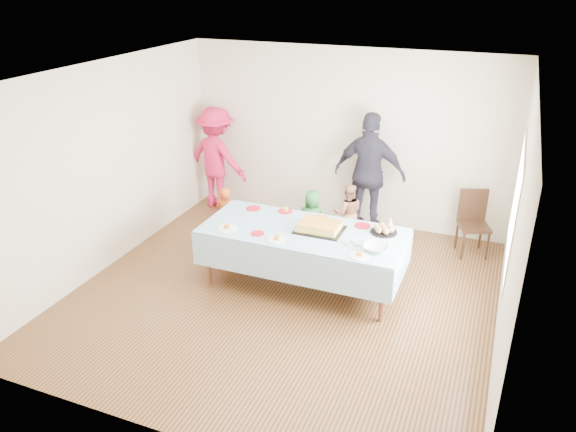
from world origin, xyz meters
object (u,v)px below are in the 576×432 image
party_table (303,234)px  birthday_cake (320,227)px  adult_left (217,158)px  dining_chair (473,219)px

party_table → birthday_cake: size_ratio=4.35×
birthday_cake → adult_left: bearing=142.9°
birthday_cake → adult_left: adult_left is taller
dining_chair → adult_left: (-4.12, 0.14, 0.34)m
birthday_cake → dining_chair: bearing=45.0°
party_table → adult_left: adult_left is taller
birthday_cake → adult_left: (-2.43, 1.84, 0.02)m
party_table → dining_chair: bearing=43.1°
birthday_cake → dining_chair: dining_chair is taller
dining_chair → adult_left: 4.14m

